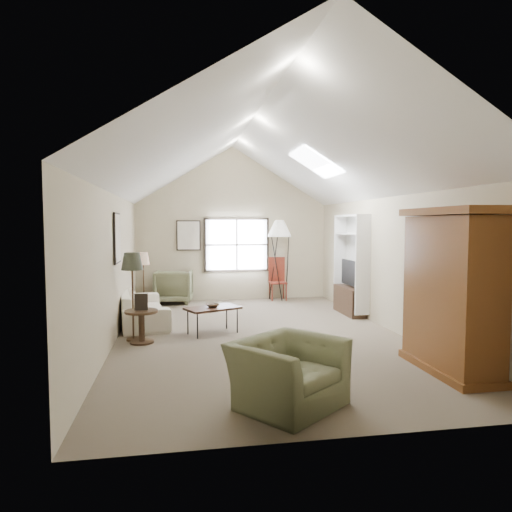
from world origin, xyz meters
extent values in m
cube|color=#6B5D4C|center=(0.00, 0.00, 0.00)|extent=(5.00, 8.00, 0.01)
cube|color=tan|center=(0.00, 4.00, 1.25)|extent=(5.00, 0.01, 2.50)
cube|color=tan|center=(0.00, -4.00, 1.25)|extent=(5.00, 0.01, 2.50)
cube|color=tan|center=(-2.50, 0.00, 1.25)|extent=(0.01, 8.00, 2.50)
cube|color=tan|center=(2.50, 0.00, 1.25)|extent=(0.01, 8.00, 2.50)
cube|color=black|center=(0.10, 3.96, 1.45)|extent=(1.72, 0.08, 1.42)
cube|color=black|center=(-2.47, 0.30, 1.75)|extent=(0.68, 0.04, 0.88)
cube|color=black|center=(-1.15, 3.97, 1.70)|extent=(0.62, 0.04, 0.78)
cube|color=brown|center=(2.18, -2.40, 1.10)|extent=(0.60, 1.50, 2.20)
cube|color=white|center=(2.34, 1.60, 1.15)|extent=(0.32, 1.30, 2.10)
cube|color=#382316|center=(2.32, 1.60, 0.30)|extent=(0.34, 1.18, 0.60)
cube|color=black|center=(2.32, 1.60, 0.92)|extent=(0.05, 0.90, 0.55)
imported|color=beige|center=(-2.15, 1.44, 0.32)|extent=(1.18, 2.31, 0.64)
imported|color=#62694A|center=(-0.27, -3.16, 0.36)|extent=(1.48, 1.45, 0.72)
imported|color=#6D6D4C|center=(-1.53, 3.70, 0.42)|extent=(1.01, 1.03, 0.84)
cube|color=#321B14|center=(-0.82, 0.29, 0.24)|extent=(1.08, 0.87, 0.49)
imported|color=#392717|center=(-0.82, 0.29, 0.51)|extent=(0.30, 0.30, 0.06)
cylinder|color=#382217|center=(-2.05, -0.16, 0.28)|extent=(0.63, 0.63, 0.55)
cube|color=maroon|center=(1.16, 3.70, 0.56)|extent=(0.45, 0.45, 1.12)
camera|label=1|loc=(-1.44, -7.92, 1.99)|focal=32.00mm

